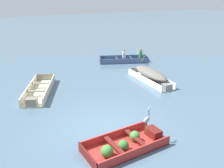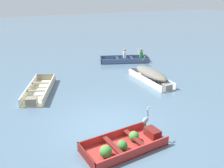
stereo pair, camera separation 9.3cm
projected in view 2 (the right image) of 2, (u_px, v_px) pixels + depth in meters
ground_plane at (107, 127)px, 9.35m from camera, size 80.00×80.00×0.00m
dinghy_red_foreground at (125, 144)px, 8.09m from camera, size 2.89×1.63×0.43m
skiff_white_near_moored at (151, 75)px, 13.68m from camera, size 1.14×3.31×0.69m
skiff_cream_mid_moored at (39, 91)px, 12.21m from camera, size 2.09×3.55×0.39m
rowboat_slate_blue_with_crew at (127, 59)px, 17.41m from camera, size 3.50×2.45×0.91m
heron_on_dinghy at (146, 119)px, 8.08m from camera, size 0.43×0.30×0.84m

